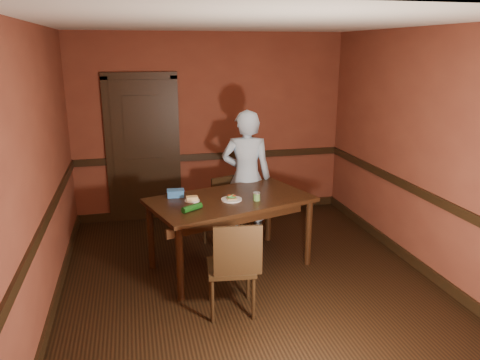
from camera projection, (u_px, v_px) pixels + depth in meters
name	position (u px, v px, depth m)	size (l,w,h in m)	color
floor	(247.00, 280.00, 5.17)	(4.00, 4.50, 0.01)	black
ceiling	(248.00, 23.00, 4.44)	(4.00, 4.50, 0.01)	beige
wall_back	(211.00, 127.00, 6.91)	(4.00, 0.02, 2.70)	brown
wall_front	(342.00, 249.00, 2.70)	(4.00, 0.02, 2.70)	brown
wall_left	(40.00, 172.00, 4.37)	(0.02, 4.50, 2.70)	brown
wall_right	(420.00, 152.00, 5.24)	(0.02, 4.50, 2.70)	brown
dado_back	(212.00, 156.00, 7.02)	(4.00, 0.03, 0.10)	black
dado_left	(48.00, 217.00, 4.49)	(0.03, 4.50, 0.10)	black
dado_right	(415.00, 190.00, 5.36)	(0.03, 4.50, 0.10)	black
baseboard_back	(212.00, 209.00, 7.25)	(4.00, 0.03, 0.12)	black
baseboard_left	(57.00, 295.00, 4.72)	(0.03, 4.50, 0.12)	black
baseboard_right	(408.00, 257.00, 5.59)	(0.03, 4.50, 0.12)	black
door	(143.00, 147.00, 6.73)	(1.05, 0.07, 2.20)	black
dining_table	(230.00, 233.00, 5.39)	(1.78, 1.00, 0.83)	black
chair_far	(223.00, 213.00, 5.96)	(0.41, 0.41, 0.88)	black
chair_near	(231.00, 265.00, 4.45)	(0.44, 0.44, 0.95)	black
person	(246.00, 177.00, 6.01)	(0.63, 0.42, 1.74)	#A9CBE2
sandwich_plate	(232.00, 199.00, 5.21)	(0.23, 0.23, 0.06)	silver
sauce_jar	(257.00, 196.00, 5.19)	(0.08, 0.08, 0.09)	#5B9146
cheese_saucer	(192.00, 199.00, 5.18)	(0.17, 0.17, 0.05)	silver
food_tub	(176.00, 193.00, 5.32)	(0.20, 0.15, 0.08)	#3676C0
wrapped_veg	(192.00, 208.00, 4.86)	(0.07, 0.07, 0.24)	#0F3B0F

